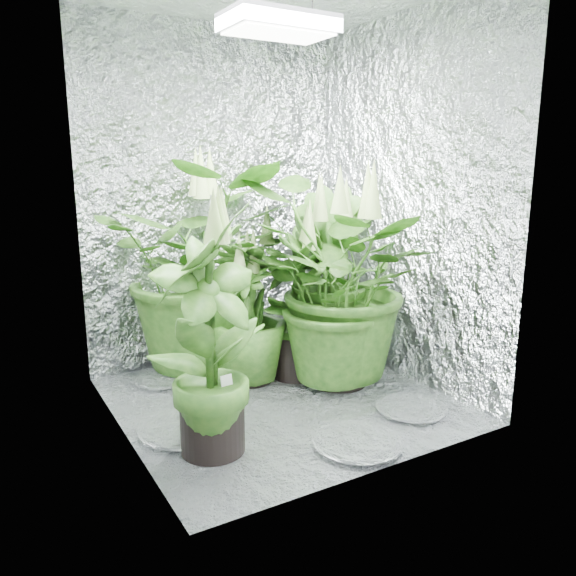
% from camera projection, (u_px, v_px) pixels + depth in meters
% --- Properties ---
extents(ground, '(1.60, 1.60, 0.00)m').
position_uv_depth(ground, '(280.00, 400.00, 2.94)').
color(ground, silver).
rests_on(ground, ground).
extents(walls, '(1.62, 1.62, 2.00)m').
position_uv_depth(walls, '(279.00, 208.00, 2.72)').
color(walls, silver).
rests_on(walls, ground).
extents(grow_lamp, '(0.50, 0.30, 0.22)m').
position_uv_depth(grow_lamp, '(279.00, 24.00, 2.54)').
color(grow_lamp, gray).
rests_on(grow_lamp, ceiling).
extents(plant_a, '(1.42, 1.42, 1.30)m').
position_uv_depth(plant_a, '(200.00, 267.00, 3.26)').
color(plant_a, black).
rests_on(plant_a, ground).
extents(plant_b, '(0.67, 0.67, 1.01)m').
position_uv_depth(plant_b, '(296.00, 299.00, 3.18)').
color(plant_b, black).
rests_on(plant_b, ground).
extents(plant_c, '(0.59, 0.59, 1.14)m').
position_uv_depth(plant_c, '(324.00, 276.00, 3.44)').
color(plant_c, black).
rests_on(plant_c, ground).
extents(plant_d, '(0.61, 0.61, 0.87)m').
position_uv_depth(plant_d, '(249.00, 314.00, 3.11)').
color(plant_d, black).
rests_on(plant_d, ground).
extents(plant_e, '(1.22, 1.22, 1.22)m').
position_uv_depth(plant_e, '(341.00, 283.00, 3.03)').
color(plant_e, black).
rests_on(plant_e, ground).
extents(plant_f, '(0.77, 0.77, 1.14)m').
position_uv_depth(plant_f, '(210.00, 333.00, 2.31)').
color(plant_f, black).
rests_on(plant_f, ground).
extents(circulation_fan, '(0.16, 0.35, 0.40)m').
position_uv_depth(circulation_fan, '(340.00, 338.00, 3.41)').
color(circulation_fan, black).
rests_on(circulation_fan, ground).
extents(plant_label, '(0.06, 0.03, 0.08)m').
position_uv_depth(plant_label, '(227.00, 385.00, 2.36)').
color(plant_label, white).
rests_on(plant_label, plant_f).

